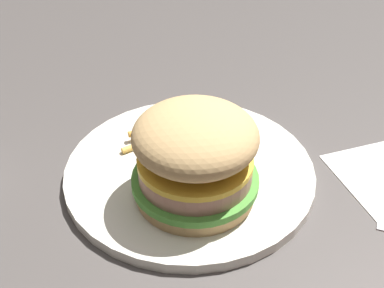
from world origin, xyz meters
The scene contains 4 objects.
ground_plane centered at (0.00, 0.00, 0.00)m, with size 1.60×1.60×0.00m, color #47423F.
plate centered at (0.00, 0.01, 0.01)m, with size 0.27×0.27×0.01m, color silver.
sandwich centered at (-0.01, -0.03, 0.06)m, with size 0.13×0.13×0.10m.
fries_pile centered at (0.00, 0.05, 0.02)m, with size 0.10×0.10×0.01m.
Camera 1 is at (-0.17, -0.37, 0.36)m, focal length 47.36 mm.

